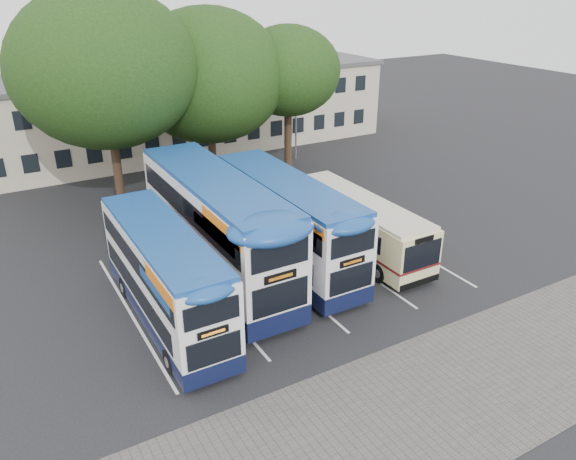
% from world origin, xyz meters
% --- Properties ---
extents(ground, '(120.00, 120.00, 0.00)m').
position_xyz_m(ground, '(0.00, 0.00, 0.00)').
color(ground, black).
rests_on(ground, ground).
extents(paving_strip, '(40.00, 6.00, 0.01)m').
position_xyz_m(paving_strip, '(-2.00, -5.00, 0.01)').
color(paving_strip, '#595654').
rests_on(paving_strip, ground).
extents(bay_lines, '(14.12, 11.00, 0.01)m').
position_xyz_m(bay_lines, '(-3.75, 5.00, 0.01)').
color(bay_lines, silver).
rests_on(bay_lines, ground).
extents(depot_building, '(32.40, 8.40, 6.20)m').
position_xyz_m(depot_building, '(0.00, 26.99, 3.15)').
color(depot_building, '#B9AB95').
rests_on(depot_building, ground).
extents(lamp_post, '(0.25, 1.05, 9.06)m').
position_xyz_m(lamp_post, '(6.00, 19.97, 5.08)').
color(lamp_post, gray).
rests_on(lamp_post, ground).
extents(tree_left, '(9.99, 9.99, 12.45)m').
position_xyz_m(tree_left, '(-8.07, 16.32, 8.19)').
color(tree_left, black).
rests_on(tree_left, ground).
extents(tree_mid, '(9.62, 9.62, 11.16)m').
position_xyz_m(tree_mid, '(-1.56, 17.90, 7.06)').
color(tree_mid, black).
rests_on(tree_mid, ground).
extents(tree_right, '(6.75, 6.75, 9.98)m').
position_xyz_m(tree_right, '(3.50, 16.84, 7.09)').
color(tree_right, black).
rests_on(tree_right, ground).
extents(bus_dd_left, '(2.31, 9.53, 3.97)m').
position_xyz_m(bus_dd_left, '(-9.51, 3.90, 2.19)').
color(bus_dd_left, '#0E1333').
rests_on(bus_dd_left, ground).
extents(bus_dd_mid, '(2.82, 11.62, 4.84)m').
position_xyz_m(bus_dd_mid, '(-6.31, 6.24, 2.67)').
color(bus_dd_mid, '#0E1333').
rests_on(bus_dd_mid, ground).
extents(bus_dd_right, '(2.50, 10.30, 4.29)m').
position_xyz_m(bus_dd_right, '(-3.00, 5.71, 2.36)').
color(bus_dd_right, '#0E1333').
rests_on(bus_dd_right, ground).
extents(bus_single, '(2.36, 9.29, 2.77)m').
position_xyz_m(bus_single, '(0.81, 5.32, 1.57)').
color(bus_single, beige).
rests_on(bus_single, ground).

